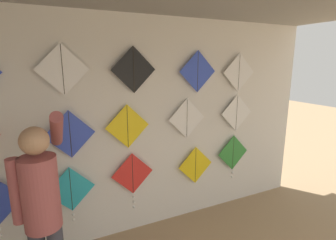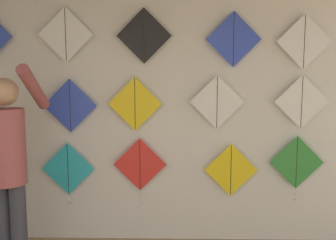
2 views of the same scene
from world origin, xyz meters
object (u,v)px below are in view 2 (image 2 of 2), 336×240
at_px(kite_3, 231,170).
at_px(kite_6, 70,106).
at_px(kite_2, 140,168).
at_px(kite_4, 297,165).
at_px(shopkeeper, 8,161).
at_px(kite_8, 217,102).
at_px(kite_11, 66,35).
at_px(kite_7, 135,104).
at_px(kite_14, 304,42).
at_px(kite_9, 302,102).
at_px(kite_12, 144,36).
at_px(kite_1, 68,171).
at_px(kite_13, 234,39).

distance_m(kite_3, kite_6, 1.79).
bearing_deg(kite_2, kite_4, 0.01).
distance_m(shopkeeper, kite_8, 2.03).
bearing_deg(kite_11, kite_8, 0.00).
height_order(kite_7, kite_14, kite_14).
height_order(kite_8, kite_9, kite_9).
xyz_separation_m(kite_4, kite_14, (0.02, 0.00, 1.25)).
distance_m(kite_4, kite_7, 1.78).
xyz_separation_m(kite_8, kite_9, (0.85, 0.00, 0.00)).
bearing_deg(kite_9, kite_12, 180.00).
height_order(kite_1, kite_13, kite_13).
bearing_deg(kite_7, kite_3, 0.00).
xyz_separation_m(kite_4, kite_13, (-0.68, 0.00, 1.27)).
height_order(kite_3, kite_7, kite_7).
bearing_deg(kite_13, kite_3, 0.00).
xyz_separation_m(shopkeeper, kite_4, (2.66, 0.74, -0.21)).
relative_size(kite_2, kite_4, 1.10).
height_order(kite_2, kite_9, kite_9).
xyz_separation_m(kite_1, kite_7, (0.71, 0.00, 0.71)).
bearing_deg(kite_3, kite_4, -0.06).
xyz_separation_m(shopkeeper, kite_6, (0.33, 0.74, 0.40)).
relative_size(kite_11, kite_12, 1.00).
bearing_deg(kite_7, kite_14, 0.00).
bearing_deg(kite_12, kite_7, 180.00).
bearing_deg(kite_8, kite_6, 180.00).
distance_m(kite_9, kite_12, 1.72).
bearing_deg(kite_4, kite_14, 1.70).
height_order(shopkeeper, kite_13, kite_13).
xyz_separation_m(kite_2, kite_11, (-0.73, 0.00, 1.37)).
xyz_separation_m(kite_4, kite_7, (-1.67, 0.00, 0.63)).
relative_size(kite_3, kite_11, 1.00).
height_order(kite_4, kite_6, kite_6).
relative_size(kite_1, kite_9, 1.25).
bearing_deg(kite_9, kite_8, 180.00).
relative_size(kite_6, kite_14, 1.00).
relative_size(kite_3, kite_14, 1.00).
distance_m(kite_12, kite_13, 0.89).
xyz_separation_m(kite_8, kite_14, (0.85, 0.00, 0.60)).
distance_m(kite_1, kite_4, 2.38).
bearing_deg(kite_1, kite_14, 0.02).
xyz_separation_m(kite_9, kite_14, (-0.00, 0.00, 0.60)).
xyz_separation_m(kite_2, kite_12, (0.05, 0.00, 1.35)).
bearing_deg(kite_4, kite_2, -179.99).
distance_m(kite_1, kite_8, 1.71).
relative_size(kite_6, kite_7, 1.00).
bearing_deg(kite_6, kite_3, 0.00).
relative_size(kite_2, kite_6, 1.38).
xyz_separation_m(kite_6, kite_12, (0.77, 0.00, 0.70)).
distance_m(kite_4, kite_8, 1.05).
bearing_deg(kite_2, kite_12, 1.06).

